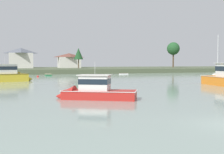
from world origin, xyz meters
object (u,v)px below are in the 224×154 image
Objects in this scene: cruiser_yellow at (6,77)px; dinghy_white at (124,74)px; sailboat_skyblue at (217,78)px; dinghy_green at (48,75)px; cruiser_red at (91,93)px; mooring_buoy_red at (38,76)px.

dinghy_white is at bearing 36.38° from cruiser_yellow.
sailboat_skyblue is 39.97m from dinghy_green.
cruiser_red reaches higher than mooring_buoy_red.
cruiser_yellow is 19.77× the size of mooring_buoy_red.
cruiser_red is 43.03m from mooring_buoy_red.
dinghy_white is (30.49, 22.46, -0.58)m from cruiser_yellow.
dinghy_green is 0.43× the size of cruiser_red.
dinghy_green is at bearing 61.11° from mooring_buoy_red.
sailboat_skyblue is 3.62× the size of dinghy_white.
sailboat_skyblue reaches higher than dinghy_white.
cruiser_yellow is 4.12× the size of dinghy_white.
cruiser_red is 54.81m from dinghy_white.
dinghy_green is at bearing 88.17° from cruiser_red.
cruiser_red is (-32.42, -22.97, 0.32)m from sailboat_skyblue.
sailboat_skyblue is at bearing -70.08° from dinghy_white.
cruiser_red reaches higher than dinghy_green.
cruiser_red is 2.90× the size of dinghy_white.
cruiser_yellow is 28.55m from cruiser_red.
dinghy_green is at bearing 140.57° from sailboat_skyblue.
dinghy_white is at bearing 65.58° from cruiser_red.
dinghy_white is 4.80× the size of mooring_buoy_red.
sailboat_skyblue is 28.66m from dinghy_white.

